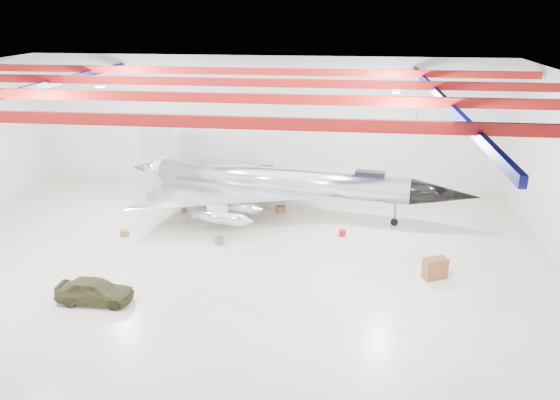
# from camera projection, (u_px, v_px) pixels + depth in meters

# --- Properties ---
(floor) EXTENTS (40.00, 40.00, 0.00)m
(floor) POSITION_uv_depth(u_px,v_px,m) (228.00, 258.00, 33.84)
(floor) COLOR beige
(floor) RESTS_ON ground
(wall_back) EXTENTS (40.00, 0.00, 40.00)m
(wall_back) POSITION_uv_depth(u_px,v_px,m) (265.00, 123.00, 46.02)
(wall_back) COLOR silver
(wall_back) RESTS_ON floor
(ceiling) EXTENTS (40.00, 40.00, 0.00)m
(ceiling) POSITION_uv_depth(u_px,v_px,m) (222.00, 78.00, 30.16)
(ceiling) COLOR #0A0F38
(ceiling) RESTS_ON wall_back
(ceiling_structure) EXTENTS (39.50, 29.50, 1.08)m
(ceiling_structure) POSITION_uv_depth(u_px,v_px,m) (222.00, 91.00, 30.38)
(ceiling_structure) COLOR maroon
(ceiling_structure) RESTS_ON ceiling
(jet_aircraft) EXTENTS (26.44, 17.32, 7.23)m
(jet_aircraft) POSITION_uv_depth(u_px,v_px,m) (279.00, 183.00, 40.39)
(jet_aircraft) COLOR silver
(jet_aircraft) RESTS_ON floor
(jeep) EXTENTS (4.03, 1.64, 1.37)m
(jeep) POSITION_uv_depth(u_px,v_px,m) (95.00, 290.00, 28.61)
(jeep) COLOR #3A3D1E
(jeep) RESTS_ON floor
(desk) EXTENTS (1.51, 1.17, 1.24)m
(desk) POSITION_uv_depth(u_px,v_px,m) (435.00, 268.00, 31.16)
(desk) COLOR brown
(desk) RESTS_ON floor
(crate_ply) EXTENTS (0.66, 0.59, 0.38)m
(crate_ply) POSITION_uv_depth(u_px,v_px,m) (125.00, 233.00, 37.09)
(crate_ply) COLOR olive
(crate_ply) RESTS_ON floor
(toolbox_red) EXTENTS (0.44, 0.37, 0.28)m
(toolbox_red) POSITION_uv_depth(u_px,v_px,m) (231.00, 213.00, 40.90)
(toolbox_red) COLOR #A01010
(toolbox_red) RESTS_ON floor
(engine_drum) EXTENTS (0.71, 0.71, 0.49)m
(engine_drum) POSITION_uv_depth(u_px,v_px,m) (219.00, 241.00, 35.75)
(engine_drum) COLOR #59595B
(engine_drum) RESTS_ON floor
(parts_bin) EXTENTS (0.84, 0.77, 0.47)m
(parts_bin) POSITION_uv_depth(u_px,v_px,m) (281.00, 209.00, 41.39)
(parts_bin) COLOR olive
(parts_bin) RESTS_ON floor
(crate_small) EXTENTS (0.51, 0.46, 0.30)m
(crate_small) POSITION_uv_depth(u_px,v_px,m) (184.00, 210.00, 41.50)
(crate_small) COLOR #59595B
(crate_small) RESTS_ON floor
(tool_chest) EXTENTS (0.60, 0.60, 0.41)m
(tool_chest) POSITION_uv_depth(u_px,v_px,m) (342.00, 233.00, 37.09)
(tool_chest) COLOR #A01010
(tool_chest) RESTS_ON floor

